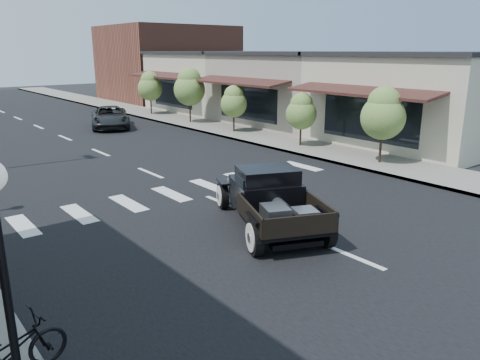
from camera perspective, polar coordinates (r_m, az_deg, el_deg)
ground at (r=13.56m, az=3.26°, el=-5.10°), size 120.00×120.00×0.00m
road at (r=26.29m, az=-19.14°, el=4.24°), size 14.00×80.00×0.02m
road_markings at (r=21.73m, az=-14.61°, el=2.34°), size 12.00×60.00×0.06m
sidewalk_right at (r=30.12m, az=-3.75°, el=6.54°), size 3.00×80.00×0.15m
storefront_near at (r=27.18m, az=21.85°, el=9.12°), size 10.00×9.00×4.50m
storefront_mid at (r=32.58m, az=7.85°, el=10.96°), size 10.00×9.00×4.50m
storefront_far at (r=39.32m, az=-1.86°, el=11.86°), size 10.00×9.00×4.50m
far_building_right at (r=47.89m, az=-8.79°, el=13.84°), size 11.00×10.00×7.00m
lamp_post_a at (r=6.17m, az=-26.43°, el=-13.33°), size 0.36×0.36×3.63m
small_tree_a at (r=20.58m, az=16.95°, el=6.28°), size 1.86×1.86×3.09m
small_tree_b at (r=23.57m, az=7.44°, el=7.23°), size 1.52×1.52×2.54m
small_tree_c at (r=27.58m, az=-0.76°, el=8.60°), size 1.55×1.55×2.58m
small_tree_d at (r=31.38m, az=-6.16°, el=10.13°), size 2.06×2.06×3.43m
small_tree_e at (r=36.05m, az=-10.87°, el=10.33°), size 1.82×1.82×3.03m
hotrod_pickup at (r=12.91m, az=3.62°, el=-2.21°), size 4.02×5.37×1.69m
second_car at (r=30.97m, az=-15.57°, el=7.36°), size 3.84×5.29×1.34m
motorcycle at (r=7.83m, az=-26.59°, el=-18.37°), size 1.84×0.86×0.93m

